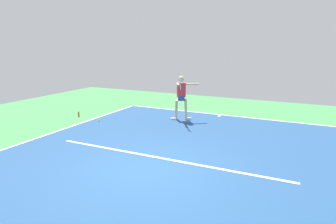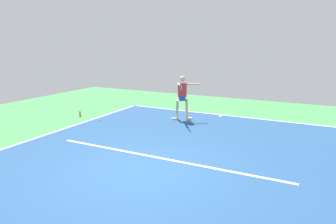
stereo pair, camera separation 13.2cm
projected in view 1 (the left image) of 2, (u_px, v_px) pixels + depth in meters
ground_plane at (146, 170)px, 7.36m from camera, size 21.78×21.78×0.00m
court_surface at (146, 170)px, 7.36m from camera, size 9.25×13.25×0.00m
court_line_baseline_near at (221, 115)px, 13.13m from camera, size 9.25×0.10×0.01m
court_line_sideline_right at (20, 144)px, 9.31m from camera, size 0.10×13.25×0.01m
court_line_service at (162, 158)px, 8.13m from camera, size 6.93×0.10×0.01m
court_line_centre_mark at (219, 116)px, 12.95m from camera, size 0.10×0.30×0.01m
tennis_player at (182, 95)px, 12.05m from camera, size 1.03×1.42×1.82m
tennis_ball_centre_court at (99, 121)px, 12.00m from camera, size 0.07×0.07×0.07m
water_bottle at (79, 114)px, 12.78m from camera, size 0.07×0.07×0.22m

